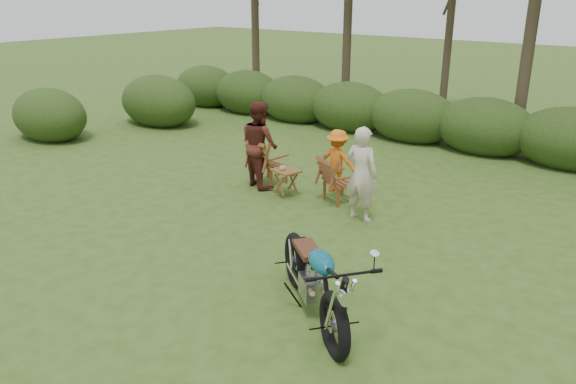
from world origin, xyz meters
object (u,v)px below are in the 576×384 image
Objects in this scene: lawn_chair_right at (340,201)px; side_table at (286,183)px; motorcycle at (313,313)px; adult_b at (260,185)px; adult_a at (359,219)px; lawn_chair_left at (270,183)px; cup at (283,168)px; child at (336,191)px.

side_table is (-1.02, -0.41, 0.28)m from lawn_chair_right.
motorcycle is 1.29× the size of adult_b.
motorcycle is 4.34m from side_table.
motorcycle is at bearing 110.89° from adult_a.
lawn_chair_left is at bearing 173.24° from motorcycle.
lawn_chair_left is 2.64m from adult_a.
adult_b is at bearing 164.26° from cup.
side_table reaches higher than lawn_chair_left.
side_table is 1.83m from adult_a.
motorcycle is 19.95× the size of cup.
lawn_chair_left is 0.26m from adult_b.
side_table is at bearing 50.89° from cup.
child reaches higher than side_table.
child is at bearing -135.07° from adult_b.
lawn_chair_right is 1.14m from side_table.
lawn_chair_right is 7.80× the size of cup.
motorcycle reaches higher than side_table.
side_table is at bearing 170.06° from motorcycle.
lawn_chair_right is 1.65× the size of side_table.
adult_b is at bearing 31.97° from lawn_chair_right.
side_table is at bearing 46.53° from lawn_chair_right.
cup reaches higher than lawn_chair_left.
adult_b is (-3.76, 3.37, 0.00)m from motorcycle.
adult_a is (1.84, -0.10, -0.60)m from cup.
adult_b is 1.63m from child.
lawn_chair_left is (-3.71, 3.62, 0.00)m from motorcycle.
adult_b is at bearing 83.38° from lawn_chair_left.
adult_b reaches higher than cup.
lawn_chair_left is 1.49m from child.
motorcycle is at bearing 142.64° from lawn_chair_right.
cup is at bearing 170.89° from motorcycle.
lawn_chair_right is 0.70× the size of child.
child is (-2.29, 4.06, 0.00)m from motorcycle.
lawn_chair_left is at bearing -11.89° from adult_a.
adult_a reaches higher than side_table.
motorcycle is 4.22× the size of side_table.
lawn_chair_right is (-1.91, 3.60, 0.00)m from motorcycle.
lawn_chair_right is at bearing 122.29° from child.
cup reaches higher than side_table.
adult_a is 1.54m from child.
adult_b reaches higher than adult_a.
child is (-0.38, 0.45, 0.00)m from lawn_chair_right.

